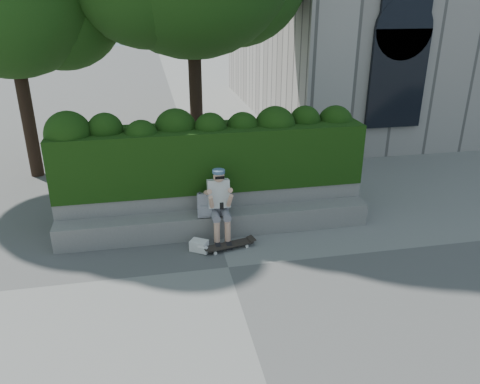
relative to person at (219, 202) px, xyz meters
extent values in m
plane|color=slate|center=(-0.02, -1.07, -0.75)|extent=(80.00, 80.00, 0.00)
cube|color=gray|center=(-0.02, 0.18, -0.53)|extent=(6.00, 0.45, 0.45)
cube|color=gray|center=(-0.02, 0.66, -0.38)|extent=(6.00, 0.50, 0.75)
cube|color=black|center=(-0.02, 0.88, 0.60)|extent=(6.00, 1.00, 1.20)
cylinder|color=black|center=(0.08, 4.33, 0.84)|extent=(0.34, 0.34, 3.18)
cylinder|color=black|center=(-4.09, 4.29, 0.57)|extent=(0.32, 0.32, 2.65)
cube|color=slate|center=(0.00, 0.13, -0.19)|extent=(0.36, 0.26, 0.22)
cube|color=silver|center=(0.00, 0.06, 0.15)|extent=(0.40, 0.32, 0.55)
sphere|color=tan|center=(0.00, -0.01, 0.51)|extent=(0.21, 0.21, 0.21)
cylinder|color=#415E78|center=(0.00, 0.01, 0.60)|extent=(0.23, 0.23, 0.06)
cube|color=black|center=(0.00, -0.29, 0.05)|extent=(0.07, 0.02, 0.13)
cylinder|color=tan|center=(-0.10, -0.31, -0.51)|extent=(0.11, 0.11, 0.47)
cylinder|color=tan|center=(0.10, -0.31, -0.51)|extent=(0.11, 0.11, 0.47)
cube|color=black|center=(-0.10, -0.37, -0.70)|extent=(0.10, 0.26, 0.10)
cube|color=black|center=(0.10, -0.37, -0.70)|extent=(0.10, 0.26, 0.10)
cube|color=black|center=(0.10, -0.45, -0.67)|extent=(0.91, 0.41, 0.02)
cylinder|color=silver|center=(-0.18, -0.61, -0.72)|extent=(0.07, 0.05, 0.06)
cylinder|color=silver|center=(-0.22, -0.42, -0.72)|extent=(0.07, 0.05, 0.06)
cylinder|color=silver|center=(0.43, -0.47, -0.72)|extent=(0.07, 0.05, 0.06)
cylinder|color=silver|center=(0.39, -0.29, -0.72)|extent=(0.07, 0.05, 0.06)
cube|color=#A1A1A5|center=(-0.25, 0.08, -0.08)|extent=(0.32, 0.20, 0.45)
cube|color=silver|center=(-0.44, -0.39, -0.65)|extent=(0.37, 0.34, 0.19)
camera|label=1|loc=(-1.16, -7.83, 3.51)|focal=35.00mm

